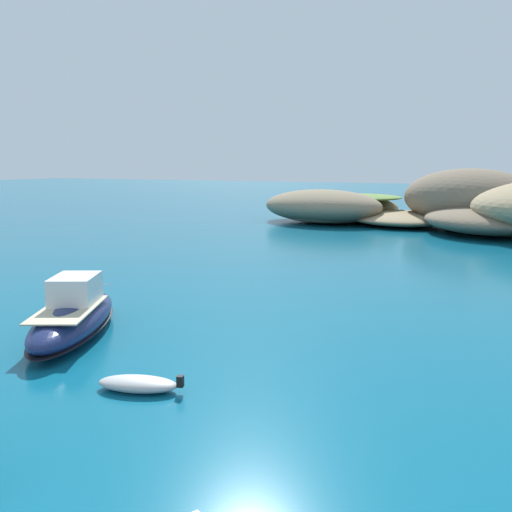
# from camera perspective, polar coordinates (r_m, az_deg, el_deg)

# --- Properties ---
(islet_small) EXTENTS (26.54, 21.40, 4.01)m
(islet_small) POSITION_cam_1_polar(r_m,az_deg,el_deg) (69.02, 9.26, 4.84)
(islet_small) COLOR #84755B
(islet_small) RESTS_ON ground
(motorboat_navy) EXTENTS (6.03, 8.56, 2.46)m
(motorboat_navy) POSITION_cam_1_polar(r_m,az_deg,el_deg) (24.38, -18.32, -5.90)
(motorboat_navy) COLOR navy
(motorboat_navy) RESTS_ON ground
(dinghy_tender) EXTENTS (2.87, 1.82, 0.58)m
(dinghy_tender) POSITION_cam_1_polar(r_m,az_deg,el_deg) (18.28, -12.08, -12.79)
(dinghy_tender) COLOR #B2B2B2
(dinghy_tender) RESTS_ON ground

